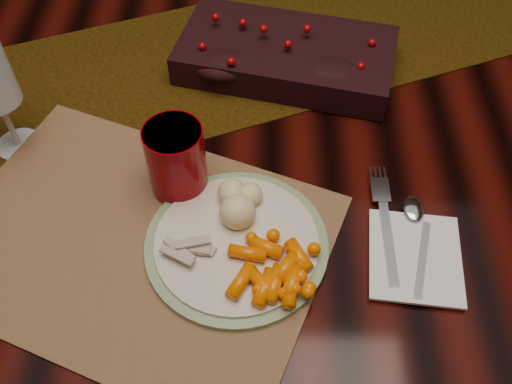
{
  "coord_description": "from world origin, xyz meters",
  "views": [
    {
      "loc": [
        -0.02,
        -0.72,
        1.4
      ],
      "look_at": [
        -0.02,
        -0.25,
        0.8
      ],
      "focal_mm": 40.0,
      "sensor_mm": 36.0,
      "label": 1
    }
  ],
  "objects_px": {
    "mashed_potatoes": "(248,198)",
    "red_cup": "(176,160)",
    "turkey_shreds": "(190,254)",
    "centerpiece": "(286,51)",
    "dinner_plate": "(237,244)",
    "baby_carrots": "(265,268)",
    "dining_table": "(268,221)",
    "placemat_main": "(135,242)",
    "napkin": "(415,257)"
  },
  "relations": [
    {
      "from": "dinner_plate",
      "to": "baby_carrots",
      "type": "xyz_separation_m",
      "value": [
        0.04,
        -0.05,
        0.02
      ]
    },
    {
      "from": "napkin",
      "to": "red_cup",
      "type": "xyz_separation_m",
      "value": [
        -0.32,
        0.12,
        0.05
      ]
    },
    {
      "from": "placemat_main",
      "to": "baby_carrots",
      "type": "distance_m",
      "value": 0.19
    },
    {
      "from": "dining_table",
      "to": "napkin",
      "type": "relative_size",
      "value": 12.95
    },
    {
      "from": "baby_carrots",
      "to": "mashed_potatoes",
      "type": "bearing_deg",
      "value": 103.21
    },
    {
      "from": "dinner_plate",
      "to": "red_cup",
      "type": "height_order",
      "value": "red_cup"
    },
    {
      "from": "baby_carrots",
      "to": "red_cup",
      "type": "height_order",
      "value": "red_cup"
    },
    {
      "from": "dining_table",
      "to": "mashed_potatoes",
      "type": "height_order",
      "value": "mashed_potatoes"
    },
    {
      "from": "dining_table",
      "to": "dinner_plate",
      "type": "height_order",
      "value": "dinner_plate"
    },
    {
      "from": "napkin",
      "to": "red_cup",
      "type": "distance_m",
      "value": 0.35
    },
    {
      "from": "mashed_potatoes",
      "to": "dinner_plate",
      "type": "bearing_deg",
      "value": -105.44
    },
    {
      "from": "centerpiece",
      "to": "baby_carrots",
      "type": "xyz_separation_m",
      "value": [
        -0.03,
        -0.42,
        -0.01
      ]
    },
    {
      "from": "turkey_shreds",
      "to": "mashed_potatoes",
      "type": "bearing_deg",
      "value": 48.14
    },
    {
      "from": "placemat_main",
      "to": "baby_carrots",
      "type": "bearing_deg",
      "value": 4.83
    },
    {
      "from": "placemat_main",
      "to": "turkey_shreds",
      "type": "distance_m",
      "value": 0.09
    },
    {
      "from": "centerpiece",
      "to": "placemat_main",
      "type": "bearing_deg",
      "value": -120.12
    },
    {
      "from": "mashed_potatoes",
      "to": "red_cup",
      "type": "bearing_deg",
      "value": 153.46
    },
    {
      "from": "dinner_plate",
      "to": "baby_carrots",
      "type": "height_order",
      "value": "baby_carrots"
    },
    {
      "from": "dinner_plate",
      "to": "red_cup",
      "type": "xyz_separation_m",
      "value": [
        -0.09,
        0.1,
        0.05
      ]
    },
    {
      "from": "placemat_main",
      "to": "turkey_shreds",
      "type": "relative_size",
      "value": 6.51
    },
    {
      "from": "dining_table",
      "to": "baby_carrots",
      "type": "xyz_separation_m",
      "value": [
        -0.01,
        -0.35,
        0.4
      ]
    },
    {
      "from": "centerpiece",
      "to": "dinner_plate",
      "type": "distance_m",
      "value": 0.38
    },
    {
      "from": "placemat_main",
      "to": "mashed_potatoes",
      "type": "relative_size",
      "value": 5.96
    },
    {
      "from": "baby_carrots",
      "to": "napkin",
      "type": "xyz_separation_m",
      "value": [
        0.2,
        0.03,
        -0.02
      ]
    },
    {
      "from": "placemat_main",
      "to": "dining_table",
      "type": "bearing_deg",
      "value": 80.14
    },
    {
      "from": "centerpiece",
      "to": "napkin",
      "type": "bearing_deg",
      "value": -66.82
    },
    {
      "from": "dinner_plate",
      "to": "red_cup",
      "type": "relative_size",
      "value": 2.19
    },
    {
      "from": "turkey_shreds",
      "to": "red_cup",
      "type": "xyz_separation_m",
      "value": [
        -0.03,
        0.13,
        0.03
      ]
    },
    {
      "from": "turkey_shreds",
      "to": "red_cup",
      "type": "relative_size",
      "value": 0.69
    },
    {
      "from": "napkin",
      "to": "turkey_shreds",
      "type": "bearing_deg",
      "value": -171.21
    },
    {
      "from": "turkey_shreds",
      "to": "napkin",
      "type": "bearing_deg",
      "value": 2.55
    },
    {
      "from": "turkey_shreds",
      "to": "napkin",
      "type": "distance_m",
      "value": 0.29
    },
    {
      "from": "turkey_shreds",
      "to": "dining_table",
      "type": "bearing_deg",
      "value": 72.61
    },
    {
      "from": "dining_table",
      "to": "baby_carrots",
      "type": "bearing_deg",
      "value": -91.42
    },
    {
      "from": "baby_carrots",
      "to": "centerpiece",
      "type": "bearing_deg",
      "value": 85.37
    },
    {
      "from": "dining_table",
      "to": "red_cup",
      "type": "distance_m",
      "value": 0.5
    },
    {
      "from": "mashed_potatoes",
      "to": "placemat_main",
      "type": "bearing_deg",
      "value": -162.94
    },
    {
      "from": "centerpiece",
      "to": "turkey_shreds",
      "type": "relative_size",
      "value": 4.65
    },
    {
      "from": "baby_carrots",
      "to": "red_cup",
      "type": "distance_m",
      "value": 0.2
    },
    {
      "from": "dinner_plate",
      "to": "napkin",
      "type": "bearing_deg",
      "value": -3.46
    },
    {
      "from": "mashed_potatoes",
      "to": "red_cup",
      "type": "distance_m",
      "value": 0.11
    },
    {
      "from": "placemat_main",
      "to": "dinner_plate",
      "type": "xyz_separation_m",
      "value": [
        0.14,
        -0.01,
        0.01
      ]
    },
    {
      "from": "turkey_shreds",
      "to": "napkin",
      "type": "relative_size",
      "value": 0.55
    },
    {
      "from": "centerpiece",
      "to": "red_cup",
      "type": "height_order",
      "value": "red_cup"
    },
    {
      "from": "placemat_main",
      "to": "red_cup",
      "type": "height_order",
      "value": "red_cup"
    },
    {
      "from": "centerpiece",
      "to": "red_cup",
      "type": "xyz_separation_m",
      "value": [
        -0.16,
        -0.26,
        0.02
      ]
    },
    {
      "from": "dining_table",
      "to": "mashed_potatoes",
      "type": "bearing_deg",
      "value": -97.27
    },
    {
      "from": "mashed_potatoes",
      "to": "turkey_shreds",
      "type": "xyz_separation_m",
      "value": [
        -0.07,
        -0.08,
        -0.01
      ]
    },
    {
      "from": "centerpiece",
      "to": "napkin",
      "type": "height_order",
      "value": "centerpiece"
    },
    {
      "from": "dining_table",
      "to": "baby_carrots",
      "type": "distance_m",
      "value": 0.54
    }
  ]
}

